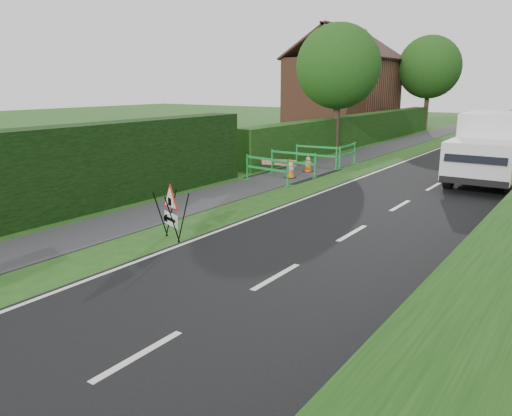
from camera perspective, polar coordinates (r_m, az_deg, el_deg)
The scene contains 16 objects.
ground at distance 10.53m, azimuth -12.31°, elevation -6.52°, with size 120.00×120.00×0.00m, color #1D4C15.
footpath at distance 43.03m, azimuth 21.12°, elevation 8.32°, with size 2.00×90.00×0.02m, color #2D2D30.
hedge_west_near at distance 14.47m, azimuth -25.97°, elevation -1.98°, with size 1.10×18.00×2.50m, color black.
hedge_west_far at distance 31.37m, azimuth 11.61°, elevation 7.14°, with size 1.00×24.00×1.80m, color #14380F.
house_west at distance 40.52m, azimuth 9.83°, elevation 12.84°, with size 7.50×7.40×7.88m.
tree_nw at distance 27.37m, azimuth 9.39°, elevation 15.67°, with size 4.40×4.40×6.70m.
tree_fw at distance 42.35m, azimuth 19.21°, elevation 14.95°, with size 4.80×4.80×7.24m.
triangle_sign at distance 11.93m, azimuth -9.80°, elevation 0.06°, with size 0.99×0.99×1.15m.
works_van at distance 20.52m, azimuth 25.35°, elevation 6.35°, with size 2.34×5.69×2.57m.
traffic_cone_3 at distance 19.67m, azimuth 3.97°, elevation 4.53°, with size 0.38×0.38×0.79m.
traffic_cone_4 at distance 21.09m, azimuth 5.97°, elevation 5.14°, with size 0.38×0.38×0.79m.
ped_barrier_0 at distance 18.54m, azimuth 1.24°, elevation 4.72°, with size 2.09×0.62×1.00m.
ped_barrier_1 at distance 20.21m, azimuth 4.25°, elevation 5.47°, with size 2.06×0.37×1.00m.
ped_barrier_2 at distance 22.23m, azimuth 7.08°, elevation 6.19°, with size 2.09×0.65×1.00m.
ped_barrier_3 at distance 22.73m, azimuth 10.24°, elevation 6.24°, with size 0.41×2.07×1.00m.
redwhite_plank at distance 20.89m, azimuth 2.61°, elevation 4.03°, with size 1.50×0.04×0.25m, color red.
Camera 1 is at (7.34, -6.61, 3.65)m, focal length 35.00 mm.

